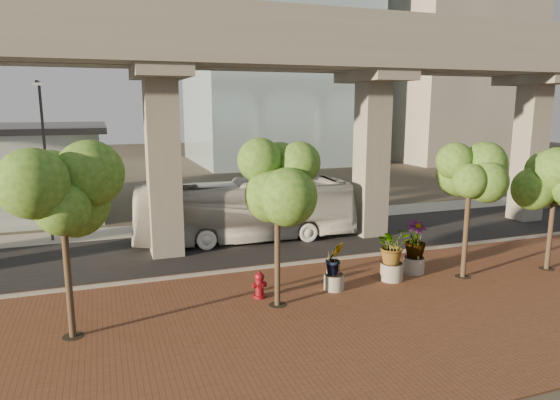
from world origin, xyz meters
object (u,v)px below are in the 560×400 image
object	(u,v)px
transit_bus	(246,211)
planter_front	(393,248)
fire_hydrant	(260,285)
parked_car	(550,195)

from	to	relation	value
transit_bus	planter_front	distance (m)	9.63
transit_bus	fire_hydrant	distance (m)	8.90
planter_front	transit_bus	bearing A→B (deg)	116.16
fire_hydrant	planter_front	distance (m)	6.20
parked_car	planter_front	world-z (taller)	planter_front
fire_hydrant	transit_bus	bearing A→B (deg)	77.64
parked_car	planter_front	distance (m)	23.57
transit_bus	parked_car	size ratio (longest dim) A/B	2.60
fire_hydrant	planter_front	bearing A→B (deg)	-0.25
transit_bus	planter_front	size ratio (longest dim) A/B	5.19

